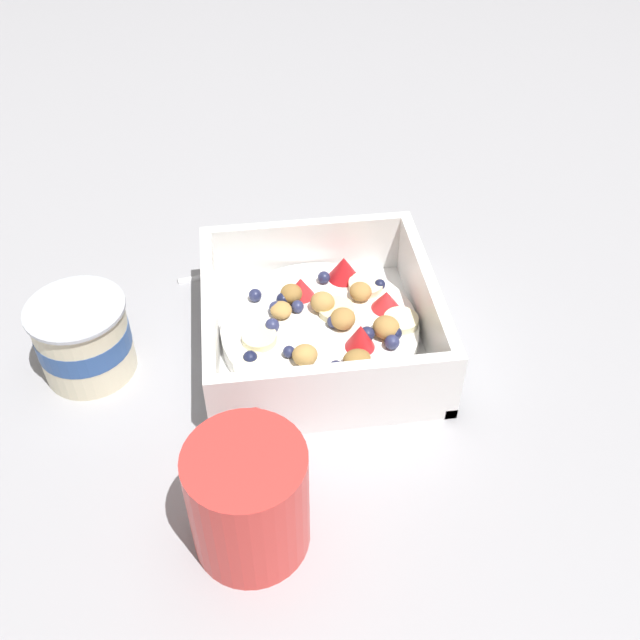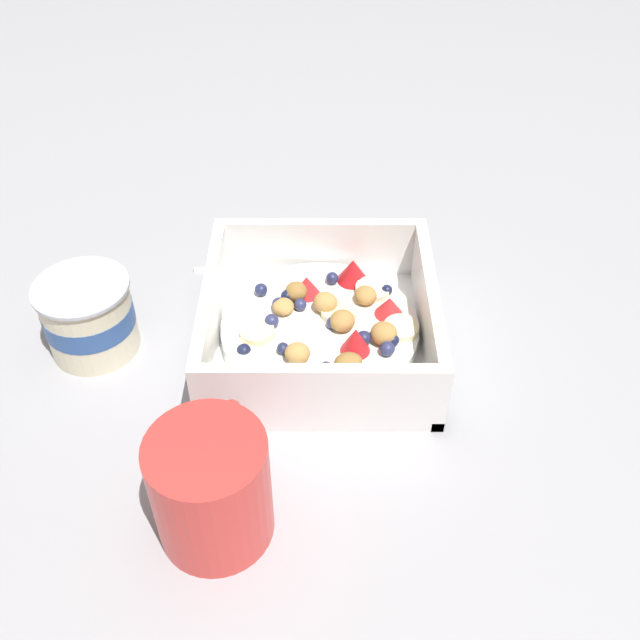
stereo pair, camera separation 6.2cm
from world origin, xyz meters
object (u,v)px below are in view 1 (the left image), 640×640
Objects in this scene: spoon at (298,256)px; yogurt_cup at (83,338)px; fruit_bowl at (322,327)px; coffee_mug at (249,497)px.

yogurt_cup is (-0.13, 0.19, 0.03)m from spoon.
fruit_bowl reaches higher than spoon.
yogurt_cup is 0.22m from coffee_mug.
coffee_mug reaches higher than yogurt_cup.
coffee_mug is (-0.18, 0.07, 0.02)m from fruit_bowl.
spoon is (0.13, 0.01, -0.02)m from fruit_bowl.
yogurt_cup reaches higher than fruit_bowl.
coffee_mug reaches higher than fruit_bowl.
fruit_bowl is 0.20m from yogurt_cup.
fruit_bowl is 0.13m from spoon.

